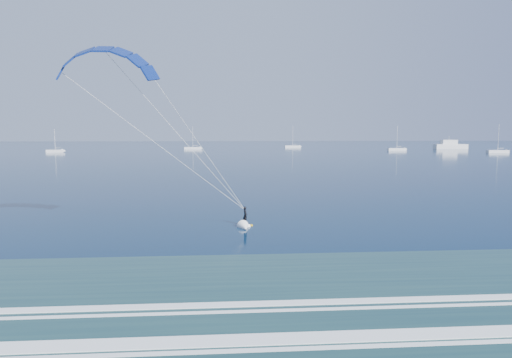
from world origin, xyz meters
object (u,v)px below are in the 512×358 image
object	(u,v)px
sailboat_2	(293,146)
sailboat_3	(397,149)
sailboat_0	(55,151)
sailboat_1	(193,148)
kitesurfer_rig	(180,137)
sailboat_4	(498,151)
motor_yacht	(450,145)

from	to	relation	value
sailboat_2	sailboat_3	distance (m)	64.14
sailboat_0	sailboat_1	world-z (taller)	sailboat_1
kitesurfer_rig	sailboat_4	bearing A→B (deg)	50.77
kitesurfer_rig	sailboat_2	xyz separation A→B (m)	(44.40, 223.45, -7.64)
motor_yacht	sailboat_3	xyz separation A→B (m)	(-36.76, -19.64, -1.19)
sailboat_3	kitesurfer_rig	bearing A→B (deg)	-116.48
sailboat_0	sailboat_3	distance (m)	157.22
kitesurfer_rig	motor_yacht	size ratio (longest dim) A/B	0.98
motor_yacht	sailboat_0	distance (m)	195.84
motor_yacht	sailboat_1	world-z (taller)	sailboat_1
kitesurfer_rig	sailboat_3	size ratio (longest dim) A/B	1.42
kitesurfer_rig	sailboat_4	size ratio (longest dim) A/B	1.38
motor_yacht	sailboat_2	size ratio (longest dim) A/B	1.40
kitesurfer_rig	sailboat_3	distance (m)	196.96
sailboat_1	sailboat_3	bearing A→B (deg)	-13.41
sailboat_1	sailboat_3	distance (m)	102.02
sailboat_2	sailboat_3	bearing A→B (deg)	-47.48
sailboat_1	sailboat_2	bearing A→B (deg)	22.91
sailboat_2	sailboat_3	size ratio (longest dim) A/B	1.03
sailboat_3	sailboat_4	distance (m)	43.45
sailboat_2	sailboat_1	bearing A→B (deg)	-157.09
sailboat_1	sailboat_2	size ratio (longest dim) A/B	0.97
sailboat_3	sailboat_4	size ratio (longest dim) A/B	0.97
motor_yacht	sailboat_0	bearing A→B (deg)	-171.56
sailboat_0	sailboat_2	distance (m)	126.83
motor_yacht	sailboat_1	bearing A→B (deg)	178.31
sailboat_3	sailboat_4	xyz separation A→B (m)	(33.55, -27.61, 0.00)
sailboat_0	sailboat_4	distance (m)	191.40
sailboat_1	sailboat_4	distance (m)	142.34
motor_yacht	sailboat_2	bearing A→B (deg)	160.96
motor_yacht	sailboat_2	distance (m)	84.75
sailboat_1	kitesurfer_rig	bearing A→B (deg)	-86.71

